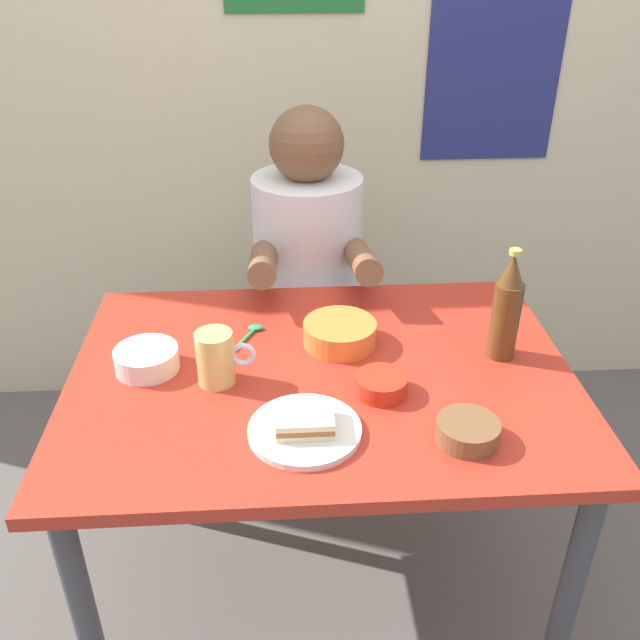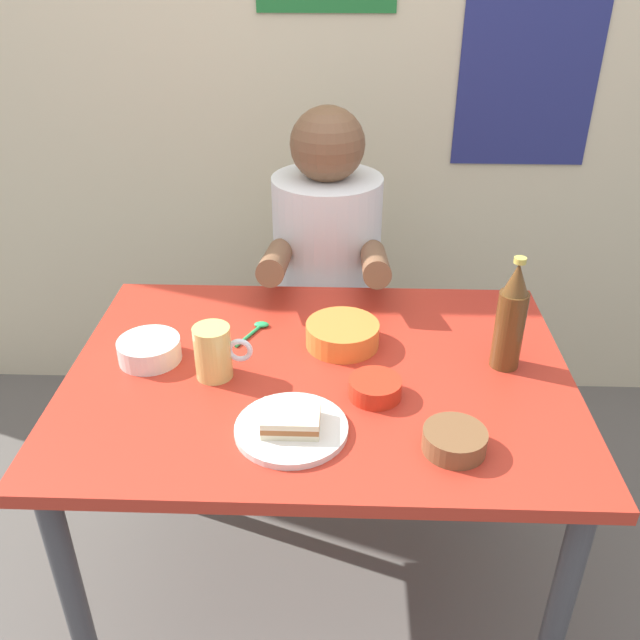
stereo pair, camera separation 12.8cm
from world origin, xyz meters
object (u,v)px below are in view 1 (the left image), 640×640
(person_seated, at_px, (308,246))
(stool, at_px, (309,361))
(dining_table, at_px, (321,405))
(beer_bottle, at_px, (506,309))
(sandwich, at_px, (305,420))
(beer_mug, at_px, (216,358))
(rice_bowl_white, at_px, (147,358))
(plate_orange, at_px, (305,430))

(person_seated, bearing_deg, stool, 90.00)
(dining_table, height_order, person_seated, person_seated)
(dining_table, bearing_deg, beer_bottle, 5.37)
(dining_table, bearing_deg, person_seated, 89.86)
(sandwich, bearing_deg, stool, 86.75)
(sandwich, relative_size, beer_bottle, 0.42)
(dining_table, height_order, beer_mug, beer_mug)
(beer_bottle, bearing_deg, sandwich, -151.38)
(sandwich, height_order, beer_mug, beer_mug)
(sandwich, bearing_deg, beer_bottle, 28.62)
(stool, bearing_deg, dining_table, -90.14)
(beer_mug, xyz_separation_m, rice_bowl_white, (-0.16, 0.06, -0.03))
(sandwich, distance_m, beer_bottle, 0.53)
(beer_mug, relative_size, rice_bowl_white, 0.90)
(plate_orange, bearing_deg, sandwich, 180.00)
(beer_mug, distance_m, rice_bowl_white, 0.17)
(plate_orange, xyz_separation_m, sandwich, (-0.00, 0.00, 0.02))
(plate_orange, relative_size, sandwich, 2.00)
(sandwich, relative_size, rice_bowl_white, 0.79)
(stool, xyz_separation_m, person_seated, (-0.00, -0.01, 0.42))
(person_seated, height_order, plate_orange, person_seated)
(beer_mug, xyz_separation_m, beer_bottle, (0.63, 0.06, 0.06))
(beer_bottle, bearing_deg, rice_bowl_white, -179.57)
(rice_bowl_white, bearing_deg, person_seated, 56.83)
(plate_orange, bearing_deg, beer_bottle, 28.62)
(plate_orange, distance_m, beer_bottle, 0.53)
(beer_mug, bearing_deg, person_seated, 70.77)
(dining_table, xyz_separation_m, beer_bottle, (0.41, 0.04, 0.21))
(dining_table, height_order, sandwich, sandwich)
(sandwich, height_order, beer_bottle, beer_bottle)
(dining_table, relative_size, sandwich, 10.00)
(beer_mug, bearing_deg, rice_bowl_white, 159.87)
(beer_bottle, bearing_deg, dining_table, -174.63)
(plate_orange, distance_m, sandwich, 0.02)
(person_seated, distance_m, beer_bottle, 0.72)
(beer_mug, relative_size, beer_bottle, 0.48)
(stool, relative_size, plate_orange, 2.05)
(stool, bearing_deg, person_seated, -90.00)
(dining_table, height_order, plate_orange, plate_orange)
(stool, height_order, beer_mug, beer_mug)
(stool, height_order, person_seated, person_seated)
(person_seated, xyz_separation_m, beer_mug, (-0.22, -0.64, 0.03))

